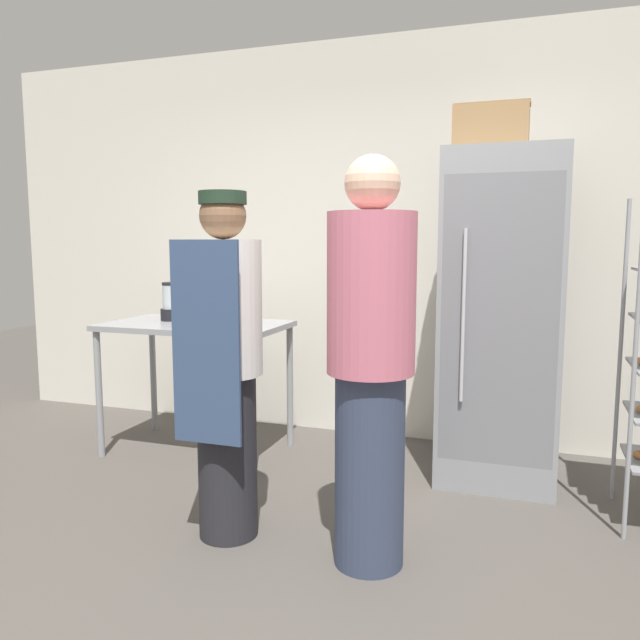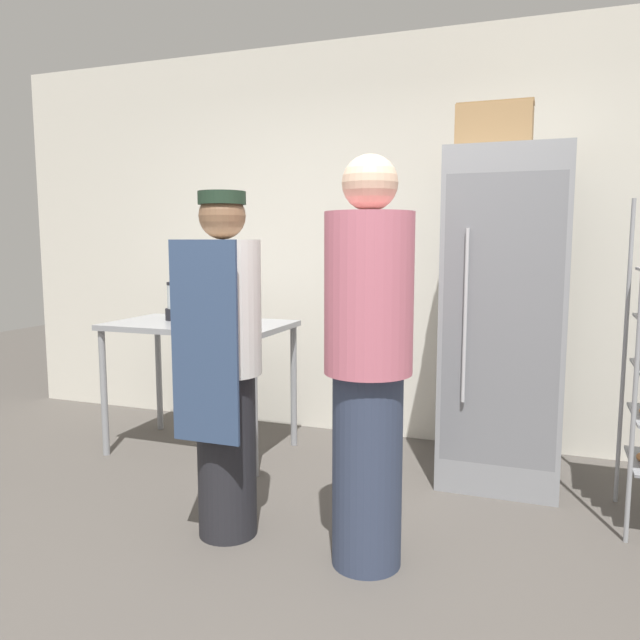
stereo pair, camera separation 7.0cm
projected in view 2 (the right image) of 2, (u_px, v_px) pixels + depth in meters
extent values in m
plane|color=#4C4742|center=(275.00, 588.00, 2.55)|extent=(14.00, 14.00, 0.00)
cube|color=silver|center=(401.00, 242.00, 4.41)|extent=(6.40, 0.12, 2.81)
cube|color=gray|center=(505.00, 318.00, 3.65)|extent=(0.67, 0.73, 1.92)
cube|color=gray|center=(501.00, 323.00, 3.32)|extent=(0.61, 0.02, 1.57)
cylinder|color=silver|center=(465.00, 316.00, 3.35)|extent=(0.02, 0.02, 0.94)
cylinder|color=#93969B|center=(636.00, 373.00, 2.84)|extent=(0.02, 0.02, 1.63)
cylinder|color=#93969B|center=(624.00, 354.00, 3.30)|extent=(0.02, 0.02, 1.63)
cube|color=gray|center=(199.00, 325.00, 4.13)|extent=(1.17, 0.69, 0.04)
cylinder|color=gray|center=(104.00, 393.00, 4.09)|extent=(0.04, 0.04, 0.84)
cylinder|color=gray|center=(254.00, 408.00, 3.71)|extent=(0.04, 0.04, 0.84)
cylinder|color=gray|center=(159.00, 374.00, 4.66)|extent=(0.04, 0.04, 0.84)
cylinder|color=gray|center=(294.00, 386.00, 4.29)|extent=(0.04, 0.04, 0.84)
cube|color=silver|center=(227.00, 323.00, 3.91)|extent=(0.26, 0.18, 0.05)
cube|color=silver|center=(234.00, 303.00, 3.98)|extent=(0.26, 0.01, 0.18)
torus|color=beige|center=(215.00, 318.00, 3.89)|extent=(0.07, 0.07, 0.02)
torus|color=beige|center=(224.00, 318.00, 3.87)|extent=(0.07, 0.07, 0.02)
torus|color=beige|center=(234.00, 318.00, 3.85)|extent=(0.07, 0.07, 0.02)
torus|color=beige|center=(220.00, 316.00, 3.96)|extent=(0.07, 0.07, 0.02)
torus|color=beige|center=(230.00, 317.00, 3.93)|extent=(0.07, 0.07, 0.02)
cylinder|color=black|center=(176.00, 314.00, 4.26)|extent=(0.15, 0.15, 0.08)
cylinder|color=#B2BCC1|center=(176.00, 297.00, 4.25)|extent=(0.11, 0.11, 0.16)
cylinder|color=black|center=(175.00, 283.00, 4.23)|extent=(0.12, 0.12, 0.02)
cube|color=#937047|center=(495.00, 128.00, 3.50)|extent=(0.41, 0.27, 0.24)
cube|color=olive|center=(495.00, 104.00, 3.48)|extent=(0.42, 0.14, 0.02)
cylinder|color=#232328|center=(227.00, 455.00, 2.98)|extent=(0.28, 0.28, 0.79)
cylinder|color=silver|center=(224.00, 307.00, 2.89)|extent=(0.35, 0.35, 0.63)
sphere|color=brown|center=(222.00, 216.00, 2.84)|extent=(0.21, 0.21, 0.21)
cube|color=#33476B|center=(204.00, 343.00, 2.74)|extent=(0.33, 0.02, 0.90)
cylinder|color=#1E3323|center=(222.00, 198.00, 2.83)|extent=(0.22, 0.22, 0.06)
cylinder|color=#333D56|center=(367.00, 470.00, 2.69)|extent=(0.30, 0.30, 0.85)
cylinder|color=#C6667A|center=(369.00, 294.00, 2.60)|extent=(0.37, 0.37, 0.68)
sphere|color=beige|center=(370.00, 183.00, 2.54)|extent=(0.23, 0.23, 0.23)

